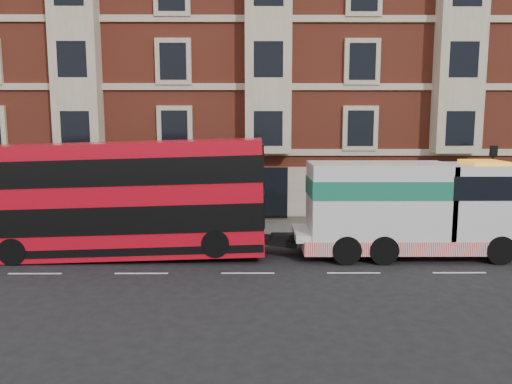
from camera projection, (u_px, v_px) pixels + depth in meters
ground at (248, 273)px, 18.77m from camera, size 120.00×120.00×0.00m
sidewalk at (249, 229)px, 26.19m from camera, size 90.00×3.00×0.15m
victorian_terrace at (257, 53)px, 32.21m from camera, size 45.00×12.00×20.40m
lamp_post_west at (127, 183)px, 24.49m from camera, size 0.35×0.15×4.35m
lamp_post_east at (491, 182)px, 24.62m from camera, size 0.35×0.15×4.35m
double_decker_bus at (120, 197)px, 20.73m from camera, size 11.89×2.73×4.82m
tow_truck at (409, 207)px, 20.88m from camera, size 9.53×2.82×3.97m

